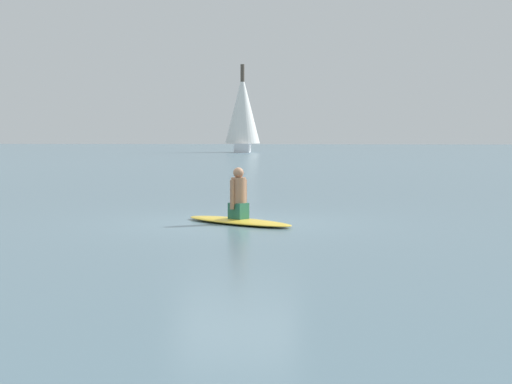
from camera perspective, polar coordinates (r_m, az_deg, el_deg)
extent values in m
plane|color=slate|center=(16.15, -1.44, -2.27)|extent=(400.00, 400.00, 0.00)
ellipsoid|color=gold|center=(16.12, -1.26, -2.10)|extent=(2.73, 2.24, 0.10)
cube|color=#26664C|center=(16.10, -1.26, -1.35)|extent=(0.44, 0.42, 0.32)
cylinder|color=#9E7051|center=(16.06, -1.26, 0.09)|extent=(0.42, 0.42, 0.54)
sphere|color=#9E7051|center=(16.04, -1.27, 1.39)|extent=(0.21, 0.21, 0.21)
cylinder|color=#9E7051|center=(15.94, -1.72, -0.19)|extent=(0.12, 0.12, 0.59)
cylinder|color=#9E7051|center=(16.20, -0.81, -0.12)|extent=(0.12, 0.12, 0.59)
cube|color=silver|center=(94.81, -0.97, 3.18)|extent=(2.43, 6.07, 1.06)
cylinder|color=#4C4238|center=(94.89, -0.97, 6.32)|extent=(0.47, 0.47, 9.34)
cone|color=white|center=(94.87, -0.97, 5.98)|extent=(4.58, 4.58, 8.22)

